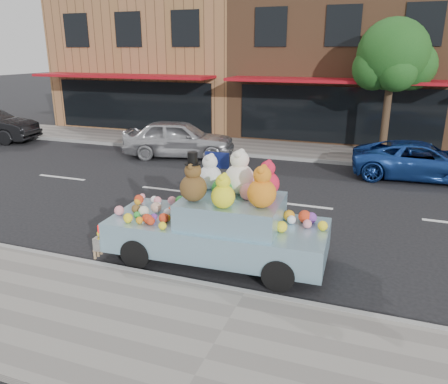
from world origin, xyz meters
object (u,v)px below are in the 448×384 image
at_px(street_tree, 393,61).
at_px(car_blue, 421,161).
at_px(car_silver, 179,139).
at_px(art_car, 220,222).

relative_size(street_tree, car_blue, 1.19).
bearing_deg(car_silver, street_tree, -85.75).
distance_m(car_silver, car_blue, 8.81).
bearing_deg(car_silver, car_blue, -104.46).
bearing_deg(car_silver, art_car, -163.33).
height_order(street_tree, car_blue, street_tree).
xyz_separation_m(street_tree, car_silver, (-7.61, -2.50, -2.95)).
xyz_separation_m(car_blue, art_car, (-4.15, -7.80, 0.22)).
bearing_deg(street_tree, art_car, -105.81).
bearing_deg(car_blue, car_silver, 85.91).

